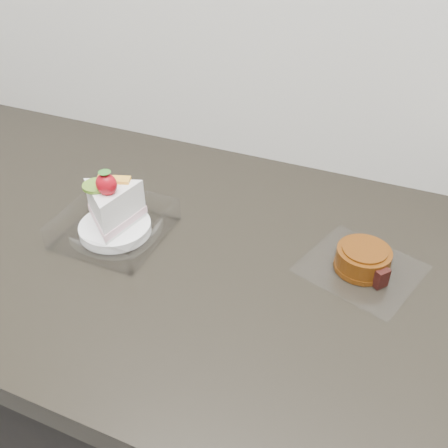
% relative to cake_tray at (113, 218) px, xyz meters
% --- Properties ---
extents(counter, '(2.04, 0.64, 0.90)m').
position_rel_cake_tray_xyz_m(counter, '(0.26, 0.02, -0.48)').
color(counter, black).
rests_on(counter, ground).
extents(cake_tray, '(0.16, 0.16, 0.12)m').
position_rel_cake_tray_xyz_m(cake_tray, '(0.00, 0.00, 0.00)').
color(cake_tray, white).
rests_on(cake_tray, counter).
extents(mooncake_wrap, '(0.20, 0.19, 0.04)m').
position_rel_cake_tray_xyz_m(mooncake_wrap, '(0.38, 0.07, -0.02)').
color(mooncake_wrap, white).
rests_on(mooncake_wrap, counter).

